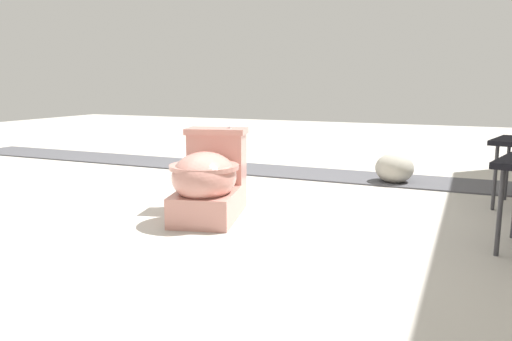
% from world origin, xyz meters
% --- Properties ---
extents(ground_plane, '(14.00, 14.00, 0.00)m').
position_xyz_m(ground_plane, '(0.00, 0.00, 0.00)').
color(ground_plane, '#B7B2A8').
extents(gravel_strip, '(0.56, 8.00, 0.01)m').
position_xyz_m(gravel_strip, '(-1.31, 0.50, 0.01)').
color(gravel_strip, '#4C4C51').
rests_on(gravel_strip, ground).
extents(toilet, '(0.70, 0.52, 0.52)m').
position_xyz_m(toilet, '(0.26, 0.27, 0.22)').
color(toilet, tan).
rests_on(toilet, ground).
extents(boulder_near, '(0.41, 0.40, 0.24)m').
position_xyz_m(boulder_near, '(-1.22, 1.11, 0.12)').
color(boulder_near, '#ADA899').
rests_on(boulder_near, ground).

